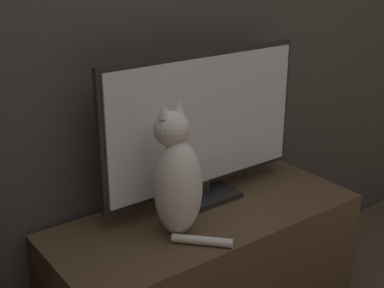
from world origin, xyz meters
The scene contains 3 objects.
tv_stand centered at (0.00, 0.95, 0.25)m, with size 1.12×0.47×0.51m.
tv centered at (0.06, 1.04, 0.79)m, with size 0.81×0.15×0.55m.
cat centered at (-0.15, 0.91, 0.69)m, with size 0.18×0.28×0.44m.
Camera 1 is at (-1.03, -0.35, 1.40)m, focal length 50.00 mm.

